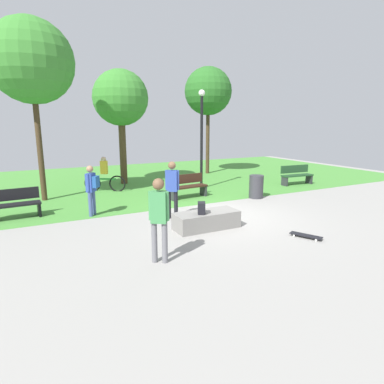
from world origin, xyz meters
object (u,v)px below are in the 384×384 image
(tree_young_birch, at_px, (208,92))
(pedestrian_with_backpack, at_px, (92,186))
(concrete_ledge, at_px, (206,220))
(park_bench_near_lamppost, at_px, (12,204))
(tree_tall_oak, at_px, (121,99))
(park_bench_center_lawn, at_px, (187,186))
(lamp_post, at_px, (202,130))
(trash_bin, at_px, (256,187))
(tree_slender_maple, at_px, (31,62))
(skateboard_by_ledge, at_px, (306,235))
(park_bench_near_path, at_px, (296,175))
(backpack_on_ledge, at_px, (202,208))
(skater_performing_trick, at_px, (159,214))
(cyclist_on_bicycle, at_px, (105,177))
(skater_watching, at_px, (172,185))

(tree_young_birch, relative_size, pedestrian_with_backpack, 3.72)
(concrete_ledge, xyz_separation_m, park_bench_near_lamppost, (-4.83, 3.50, 0.25))
(concrete_ledge, height_order, tree_tall_oak, tree_tall_oak)
(park_bench_center_lawn, xyz_separation_m, lamp_post, (1.38, 1.36, 2.11))
(trash_bin, bearing_deg, tree_slender_maple, 155.52)
(concrete_ledge, xyz_separation_m, skateboard_by_ledge, (1.88, -1.84, -0.17))
(park_bench_near_path, relative_size, tree_slender_maple, 0.25)
(backpack_on_ledge, bearing_deg, skater_performing_trick, 156.07)
(backpack_on_ledge, distance_m, skater_performing_trick, 2.32)
(park_bench_center_lawn, bearing_deg, tree_slender_maple, 157.22)
(park_bench_center_lawn, height_order, tree_slender_maple, tree_slender_maple)
(backpack_on_ledge, xyz_separation_m, park_bench_near_path, (7.30, 3.87, -0.15))
(park_bench_near_path, height_order, trash_bin, park_bench_near_path)
(tree_slender_maple, height_order, cyclist_on_bicycle, tree_slender_maple)
(backpack_on_ledge, xyz_separation_m, trash_bin, (3.81, 2.47, -0.18))
(tree_young_birch, xyz_separation_m, lamp_post, (-2.49, -3.79, -2.01))
(skater_performing_trick, bearing_deg, lamp_post, 54.92)
(tree_slender_maple, distance_m, pedestrian_with_backpack, 5.19)
(tree_young_birch, bearing_deg, trash_bin, -103.03)
(tree_young_birch, xyz_separation_m, tree_tall_oak, (-5.23, -0.96, -0.62))
(concrete_ledge, distance_m, pedestrian_with_backpack, 3.83)
(park_bench_near_lamppost, bearing_deg, cyclist_on_bicycle, 40.11)
(skater_performing_trick, relative_size, lamp_post, 0.42)
(park_bench_center_lawn, bearing_deg, skateboard_by_ledge, -82.99)
(trash_bin, bearing_deg, pedestrian_with_backpack, 176.60)
(skater_watching, xyz_separation_m, park_bench_near_lamppost, (-4.37, 2.20, -0.56))
(park_bench_near_lamppost, relative_size, tree_slender_maple, 0.25)
(skater_performing_trick, height_order, skater_watching, skater_performing_trick)
(pedestrian_with_backpack, distance_m, cyclist_on_bicycle, 3.85)
(tree_tall_oak, xyz_separation_m, trash_bin, (3.74, -5.46, -3.54))
(park_bench_near_lamppost, height_order, trash_bin, park_bench_near_lamppost)
(park_bench_near_path, height_order, tree_young_birch, tree_young_birch)
(tree_tall_oak, bearing_deg, backpack_on_ledge, -90.44)
(skateboard_by_ledge, bearing_deg, pedestrian_with_backpack, 134.07)
(skateboard_by_ledge, distance_m, park_bench_near_lamppost, 8.59)
(park_bench_center_lawn, bearing_deg, cyclist_on_bicycle, 133.34)
(skateboard_by_ledge, height_order, park_bench_near_lamppost, park_bench_near_lamppost)
(skater_performing_trick, bearing_deg, pedestrian_with_backpack, 97.66)
(park_bench_near_path, bearing_deg, cyclist_on_bicycle, 162.82)
(cyclist_on_bicycle, bearing_deg, park_bench_near_path, -17.18)
(park_bench_near_path, xyz_separation_m, trash_bin, (-3.49, -1.40, -0.03))
(skater_watching, xyz_separation_m, tree_slender_maple, (-3.37, 4.46, 3.94))
(park_bench_near_path, bearing_deg, concrete_ledge, -151.93)
(pedestrian_with_backpack, bearing_deg, trash_bin, -3.40)
(park_bench_near_path, xyz_separation_m, lamp_post, (-4.50, 1.23, 2.11))
(trash_bin, relative_size, pedestrian_with_backpack, 0.56)
(tree_slender_maple, xyz_separation_m, lamp_post, (6.41, -0.75, -2.39))
(concrete_ledge, height_order, skater_watching, skater_watching)
(park_bench_near_lamppost, height_order, park_bench_center_lawn, same)
(skater_performing_trick, xyz_separation_m, tree_slender_maple, (-1.83, 7.28, 3.92))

